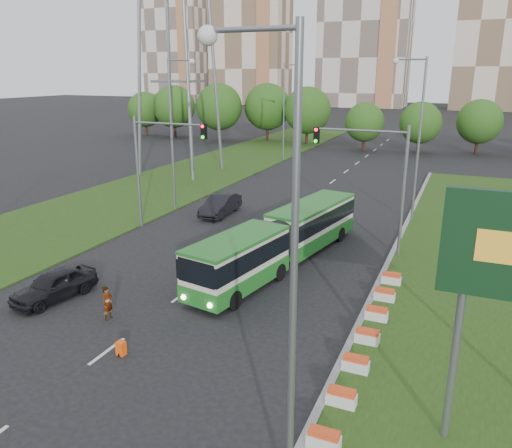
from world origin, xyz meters
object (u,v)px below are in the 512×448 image
at_px(articulated_bus, 280,239).
at_px(car_left_far, 221,205).
at_px(pedestrian, 108,303).
at_px(shopping_trolley, 121,348).
at_px(traffic_mast_median, 378,169).
at_px(car_left_near, 54,285).
at_px(traffic_mast_left, 156,156).

distance_m(articulated_bus, car_left_far, 11.59).
bearing_deg(car_left_far, pedestrian, -81.75).
height_order(articulated_bus, shopping_trolley, articulated_bus).
bearing_deg(traffic_mast_median, car_left_far, 162.19).
relative_size(pedestrian, shopping_trolley, 2.76).
xyz_separation_m(pedestrian, shopping_trolley, (2.46, -2.28, -0.52)).
relative_size(car_left_near, shopping_trolley, 7.50).
bearing_deg(shopping_trolley, car_left_near, 158.76).
relative_size(car_left_near, car_left_far, 0.90).
distance_m(car_left_far, shopping_trolley, 20.91).
relative_size(traffic_mast_median, shopping_trolley, 13.67).
xyz_separation_m(traffic_mast_left, car_left_near, (1.75, -12.02, -4.60)).
bearing_deg(articulated_bus, traffic_mast_left, 173.94).
bearing_deg(traffic_mast_left, articulated_bus, -16.53).
bearing_deg(shopping_trolley, pedestrian, 141.08).
bearing_deg(shopping_trolley, traffic_mast_left, 122.22).
bearing_deg(articulated_bus, shopping_trolley, -90.90).
distance_m(car_left_near, car_left_far, 17.14).
distance_m(car_left_near, pedestrian, 3.94).
xyz_separation_m(car_left_far, pedestrian, (3.28, -17.82, 0.00)).
height_order(traffic_mast_median, pedestrian, traffic_mast_median).
bearing_deg(traffic_mast_median, articulated_bus, -138.65).
bearing_deg(car_left_near, traffic_mast_left, 108.79).
height_order(traffic_mast_left, shopping_trolley, traffic_mast_left).
xyz_separation_m(traffic_mast_median, car_left_far, (-12.80, 4.11, -4.54)).
distance_m(articulated_bus, car_left_near, 12.50).
distance_m(traffic_mast_left, shopping_trolley, 17.77).
xyz_separation_m(traffic_mast_median, pedestrian, (-9.53, -13.71, -4.54)).
relative_size(traffic_mast_median, articulated_bus, 0.52).
bearing_deg(pedestrian, car_left_far, 11.21).
height_order(car_left_near, pedestrian, pedestrian).
bearing_deg(car_left_near, car_left_far, 98.48).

